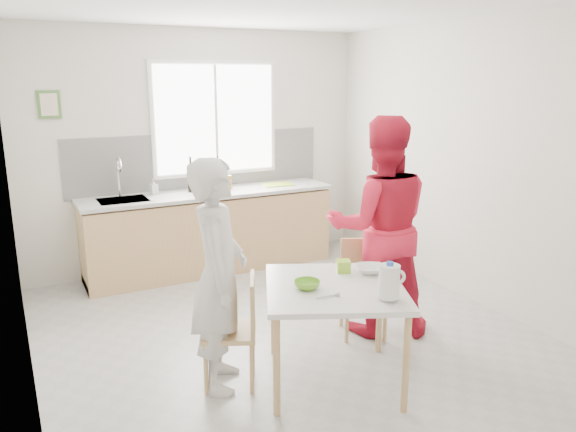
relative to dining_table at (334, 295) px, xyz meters
name	(u,v)px	position (x,y,z in m)	size (l,w,h in m)	color
ground	(289,336)	(0.04, 0.77, -0.66)	(4.50, 4.50, 0.00)	#B7B7B2
room_shell	(290,145)	(0.04, 0.77, 0.98)	(4.50, 4.50, 4.50)	silver
window	(215,119)	(0.24, 3.00, 1.04)	(1.50, 0.06, 1.30)	white
backsplash	(200,161)	(0.04, 3.01, 0.56)	(3.00, 0.02, 0.65)	white
picture_frame	(49,104)	(-1.51, 3.01, 1.24)	(0.22, 0.03, 0.28)	#4B7C38
kitchen_counter	(210,235)	(0.04, 2.72, -0.25)	(2.84, 0.64, 1.37)	tan
dining_table	(334,295)	(0.00, 0.00, 0.00)	(1.27, 1.27, 0.74)	silver
chair_left	(238,326)	(-0.63, 0.29, -0.22)	(0.50, 0.50, 0.81)	tan
chair_far	(362,282)	(0.66, 0.59, -0.22)	(0.50, 0.50, 0.81)	tan
person_white	(219,276)	(-0.74, 0.34, 0.16)	(0.60, 0.40, 1.66)	silver
person_red	(380,227)	(0.79, 0.55, 0.27)	(0.91, 0.71, 1.87)	red
bowl_green	(307,285)	(-0.20, 0.04, 0.10)	(0.18, 0.18, 0.06)	#71B92A
bowl_white	(370,269)	(0.38, 0.10, 0.10)	(0.22, 0.22, 0.05)	white
milk_jug	(390,281)	(0.18, -0.39, 0.21)	(0.19, 0.14, 0.25)	white
green_box	(343,266)	(0.21, 0.21, 0.12)	(0.10, 0.10, 0.09)	#99CF2F
spoon	(327,296)	(-0.16, -0.17, 0.09)	(0.01, 0.01, 0.16)	#A5A5AA
cutting_board	(278,184)	(0.90, 2.72, 0.26)	(0.35, 0.25, 0.01)	#AED431
wine_bottle_a	(191,178)	(-0.14, 2.79, 0.42)	(0.07, 0.07, 0.32)	black
wine_bottle_b	(218,175)	(0.20, 2.86, 0.41)	(0.07, 0.07, 0.30)	black
jar_amber	(229,182)	(0.29, 2.75, 0.34)	(0.06, 0.06, 0.16)	olive
soap_bottle	(154,187)	(-0.55, 2.85, 0.34)	(0.08, 0.08, 0.17)	#999999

